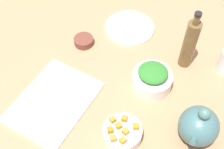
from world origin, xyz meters
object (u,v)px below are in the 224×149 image
object	(u,v)px
cutting_board	(54,102)
bowl_small_side	(84,41)
bottle_0	(190,44)
teapot	(199,126)
bowl_greens	(152,80)
bowl_carrots	(122,133)
plate_tofu	(130,28)

from	to	relation	value
cutting_board	bowl_small_side	distance (cm)	30.68
cutting_board	bottle_0	world-z (taller)	bottle_0
bowl_small_side	teapot	distance (cm)	58.21
bowl_greens	bowl_carrots	xyz separation A→B (cm)	(24.19, -0.47, -0.45)
plate_tofu	teapot	size ratio (longest dim) A/B	1.33
cutting_board	bowl_small_side	world-z (taller)	bowl_small_side
bowl_carrots	bottle_0	bearing A→B (deg)	168.73
cutting_board	teapot	xyz separation A→B (cm)	(-10.71, 49.60, 6.11)
bowl_greens	teapot	bearing A→B (deg)	59.40
cutting_board	bottle_0	xyz separation A→B (cm)	(-39.29, 36.14, 10.77)
bottle_0	cutting_board	bearing A→B (deg)	-42.60
bowl_carrots	teapot	xyz separation A→B (cm)	(-11.75, 21.50, 3.96)
cutting_board	bowl_greens	distance (cm)	36.86
plate_tofu	bowl_small_side	distance (cm)	21.51
bowl_carrots	bowl_small_side	world-z (taller)	bowl_carrots
plate_tofu	teapot	xyz separation A→B (cm)	(36.32, 41.16, 6.01)
bowl_carrots	bowl_small_side	bearing A→B (deg)	-133.41
plate_tofu	bowl_small_side	xyz separation A→B (cm)	(16.77, -13.43, 0.91)
bowl_carrots	bowl_small_side	xyz separation A→B (cm)	(-31.30, -33.09, -1.14)
teapot	cutting_board	bearing A→B (deg)	-77.82
plate_tofu	cutting_board	bearing A→B (deg)	-10.18
plate_tofu	teapot	distance (cm)	55.22
bowl_greens	bowl_small_side	bearing A→B (deg)	-101.96
plate_tofu	bottle_0	bearing A→B (deg)	74.40
bowl_greens	bottle_0	size ratio (longest dim) A/B	0.57
cutting_board	bowl_carrots	size ratio (longest dim) A/B	2.47
plate_tofu	bowl_greens	distance (cm)	31.33
bowl_greens	bowl_carrots	bearing A→B (deg)	-1.11
cutting_board	plate_tofu	size ratio (longest dim) A/B	1.49
bowl_small_side	bottle_0	distance (cm)	43.23
cutting_board	bowl_greens	size ratio (longest dim) A/B	2.14
cutting_board	bottle_0	distance (cm)	54.46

